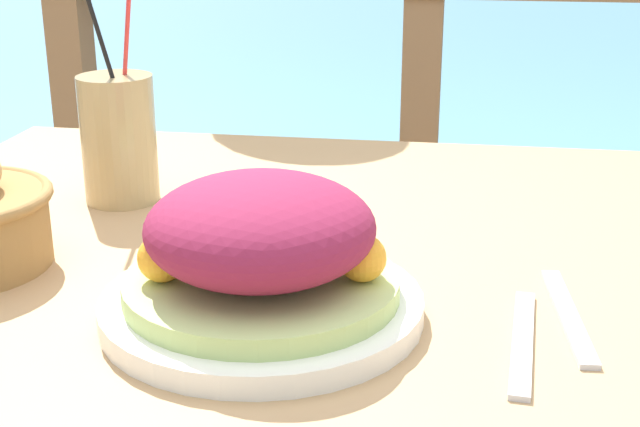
{
  "coord_description": "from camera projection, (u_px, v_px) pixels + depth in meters",
  "views": [
    {
      "loc": [
        0.07,
        -0.78,
        1.1
      ],
      "look_at": [
        -0.05,
        -0.02,
        0.82
      ],
      "focal_mm": 50.0,
      "sensor_mm": 36.0,
      "label": 1
    }
  ],
  "objects": [
    {
      "name": "drink_glass",
      "position": [
        119.0,
        139.0,
        1.02
      ],
      "size": [
        0.09,
        0.09,
        0.25
      ],
      "color": "tan",
      "rests_on": "patio_table"
    },
    {
      "name": "salad_plate",
      "position": [
        261.0,
        259.0,
        0.74
      ],
      "size": [
        0.27,
        0.27,
        0.12
      ],
      "color": "white",
      "rests_on": "patio_table"
    },
    {
      "name": "railing_fence",
      "position": [
        420.0,
        120.0,
        1.67
      ],
      "size": [
        2.8,
        0.08,
        1.02
      ],
      "color": "brown",
      "rests_on": "ground_plane"
    },
    {
      "name": "knife",
      "position": [
        568.0,
        315.0,
        0.75
      ],
      "size": [
        0.03,
        0.18,
        0.0
      ],
      "color": "silver",
      "rests_on": "patio_table"
    },
    {
      "name": "sea_backdrop",
      "position": [
        445.0,
        94.0,
        4.16
      ],
      "size": [
        12.0,
        4.0,
        0.47
      ],
      "color": "#568EA8",
      "rests_on": "ground_plane"
    },
    {
      "name": "patio_table",
      "position": [
        373.0,
        355.0,
        0.88
      ],
      "size": [
        1.17,
        0.96,
        0.76
      ],
      "color": "tan",
      "rests_on": "ground_plane"
    },
    {
      "name": "fork",
      "position": [
        523.0,
        341.0,
        0.71
      ],
      "size": [
        0.03,
        0.18,
        0.0
      ],
      "color": "silver",
      "rests_on": "patio_table"
    }
  ]
}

